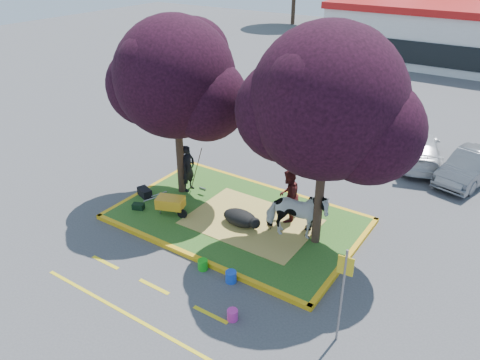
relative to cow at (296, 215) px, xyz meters
The scene contains 31 objects.
ground 2.48m from the cow, behind, with size 90.00×90.00×0.00m, color #424244.
median_island 2.45m from the cow, behind, with size 8.00×5.00×0.15m, color #25571B.
curb_near 3.56m from the cow, 131.24° to the right, with size 8.30×0.16×0.15m, color #EDAB14.
curb_far 3.55m from the cow, 131.36° to the left, with size 8.30×0.16×0.15m, color #EDAB14.
curb_left 6.41m from the cow, behind, with size 0.16×5.30×0.15m, color #EDAB14.
curb_right 2.03m from the cow, ahead, with size 0.16×5.30×0.15m, color #EDAB14.
straw_bedding 1.87m from the cow, behind, with size 4.20×3.00×0.01m, color #C9B753.
tree_purple_left 6.08m from the cow, behind, with size 5.06×4.20×6.51m.
tree_purple_right 3.63m from the cow, 14.98° to the left, with size 5.30×4.40×6.82m.
fire_lane_stripe_a 6.07m from the cow, 135.41° to the right, with size 1.10×0.12×0.01m, color yellow.
fire_lane_stripe_b 4.88m from the cow, 118.32° to the right, with size 1.10×0.12×0.01m, color yellow.
fire_lane_stripe_c 4.33m from the cow, 93.62° to the right, with size 1.10×0.12×0.01m, color yellow.
fire_lane_long 5.94m from the cow, 112.75° to the right, with size 6.00×0.10×0.01m, color yellow.
retail_building 28.01m from the cow, 90.55° to the left, with size 20.40×8.40×4.40m.
cow is the anchor object (origin of this frame).
calf 2.01m from the cow, 168.96° to the right, with size 1.26×0.71×0.55m, color black.
handler 4.94m from the cow, behind, with size 0.66×0.44×1.82m, color black.
visitor_a 1.08m from the cow, 132.28° to the left, with size 0.91×0.71×1.87m, color #401312.
visitor_b 0.76m from the cow, 76.07° to the left, with size 0.72×0.30×1.23m, color black.
wheelbarrow 4.46m from the cow, 165.44° to the right, with size 1.69×0.87×0.64m.
gear_bag_dark 6.05m from the cow, behind, with size 0.61×0.33×0.31m, color black.
gear_bag_green 5.75m from the cow, 164.51° to the right, with size 0.40×0.25×0.21m, color black.
sign_post 4.28m from the cow, 48.35° to the right, with size 0.38×0.06×2.68m.
bucket_green 3.33m from the cow, 119.65° to the right, with size 0.30×0.30×0.32m, color green.
bucket_pink 4.12m from the cow, 85.64° to the right, with size 0.29×0.29×0.31m, color #DF319E.
bucket_blue 2.98m from the cow, 101.70° to the right, with size 0.32×0.32×0.34m, color blue.
car_black 12.49m from the cow, 131.93° to the left, with size 1.78×4.44×1.51m, color black.
car_silver 11.80m from the cow, 130.39° to the left, with size 1.60×4.58×1.51m, color #9FA0A7.
car_red 8.29m from the cow, 104.57° to the left, with size 2.31×5.02×1.39m, color maroon.
car_white 8.54m from the cow, 79.18° to the left, with size 1.78×4.38×1.27m, color silver.
car_grey 8.59m from the cow, 63.39° to the left, with size 1.35×3.86×1.27m, color #595D61.
Camera 1 is at (7.76, -11.45, 8.79)m, focal length 35.00 mm.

